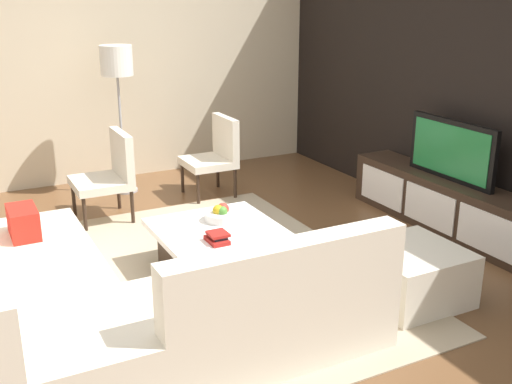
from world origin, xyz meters
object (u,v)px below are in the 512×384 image
Objects in this scene: fruit_bowl at (222,214)px; accent_chair_far at (216,152)px; accent_chair_near at (110,171)px; coffee_table at (220,250)px; floor_lamp at (117,69)px; television at (451,150)px; ottoman at (411,274)px; media_console at (446,204)px; sectional_couch at (122,300)px; book_stack at (217,238)px.

fruit_bowl is 1.83m from accent_chair_far.
accent_chair_near is 3.11× the size of fruit_bowl.
accent_chair_near is (-1.66, -0.43, 0.29)m from coffee_table.
accent_chair_near is 0.53× the size of floor_lamp.
television is 1.19× the size of accent_chair_near.
ottoman is at bearing 1.84° from accent_chair_far.
floor_lamp is at bearing -177.90° from coffee_table.
coffee_table is at bearing -133.99° from ottoman.
television reaches higher than accent_chair_far.
floor_lamp is at bearing 146.02° from accent_chair_near.
media_console is at bearing 33.68° from accent_chair_far.
accent_chair_near is (-1.76, -2.73, 0.24)m from media_console.
coffee_table is 1.21× the size of accent_chair_near.
fruit_bowl is (-0.28, -2.20, -0.35)m from television.
media_console is at bearing 127.24° from ottoman.
television is 3.54m from floor_lamp.
accent_chair_near reaches higher than coffee_table.
accent_chair_far reaches higher than ottoman.
ottoman is at bearing 38.61° from fruit_bowl.
floor_lamp is at bearing -136.87° from television.
media_console is at bearing 82.69° from fruit_bowl.
fruit_bowl is at bearing -141.39° from ottoman.
sectional_couch is 2.30× the size of coffee_table.
ottoman is 3.37× the size of book_stack.
accent_chair_near is at bearing -23.63° from floor_lamp.
accent_chair_near is at bearing -122.82° from television.
book_stack is (0.40, -0.22, -0.02)m from fruit_bowl.
media_console is 0.53m from television.
coffee_table is 1.21× the size of accent_chair_far.
television reaches higher than coffee_table.
media_console is at bearing 92.86° from book_stack.
accent_chair_far is 4.18× the size of book_stack.
sectional_couch is at bearing -57.26° from coffee_table.
floor_lamp is (-2.45, -0.09, 1.18)m from coffee_table.
fruit_bowl reaches higher than book_stack.
television is at bearing 33.69° from accent_chair_far.
book_stack reaches higher than coffee_table.
floor_lamp is (-3.07, 0.88, 1.09)m from sectional_couch.
media_console is 10.93× the size of book_stack.
media_console is 2.42m from book_stack.
television reaches higher than sectional_couch.
television is 4.97× the size of book_stack.
coffee_table is at bearing 4.29° from accent_chair_near.
ottoman is (0.93, -1.23, -0.58)m from television.
sectional_couch is 11.63× the size of book_stack.
television is 0.98× the size of coffee_table.
accent_chair_far is (-2.91, -0.28, 0.29)m from ottoman.
accent_chair_far is (-1.69, 0.69, 0.06)m from fruit_bowl.
book_stack is at bearing -87.14° from television.
floor_lamp is at bearing -161.58° from ottoman.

